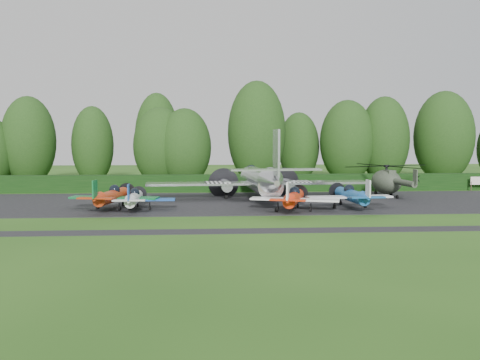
{
  "coord_description": "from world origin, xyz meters",
  "views": [
    {
      "loc": [
        -2.22,
        -42.56,
        6.62
      ],
      "look_at": [
        1.08,
        7.06,
        2.5
      ],
      "focal_mm": 40.0,
      "sensor_mm": 36.0,
      "label": 1
    }
  ],
  "objects": [
    {
      "name": "tree_2",
      "position": [
        -25.65,
        30.6,
        5.94
      ],
      "size": [
        7.06,
        7.06,
        11.91
      ],
      "color": "black",
      "rests_on": "ground"
    },
    {
      "name": "tree_1",
      "position": [
        31.91,
        31.77,
        6.49
      ],
      "size": [
        8.41,
        8.41,
        13.01
      ],
      "color": "black",
      "rests_on": "ground"
    },
    {
      "name": "tree_9",
      "position": [
        17.84,
        31.61,
        5.82
      ],
      "size": [
        7.65,
        7.65,
        11.66
      ],
      "color": "black",
      "rests_on": "ground"
    },
    {
      "name": "hedgerow",
      "position": [
        0.0,
        21.0,
        0.0
      ],
      "size": [
        90.0,
        1.6,
        2.0
      ],
      "primitive_type": "cube",
      "color": "black",
      "rests_on": "ground"
    },
    {
      "name": "apron",
      "position": [
        0.0,
        10.0,
        0.0
      ],
      "size": [
        70.0,
        18.0,
        0.01
      ],
      "primitive_type": "cube",
      "color": "black",
      "rests_on": "ground"
    },
    {
      "name": "light_plane_red",
      "position": [
        -10.44,
        5.2,
        1.28
      ],
      "size": [
        7.99,
        8.4,
        3.07
      ],
      "rotation": [
        0.0,
        0.0,
        0.18
      ],
      "color": "#A52E0F",
      "rests_on": "ground"
    },
    {
      "name": "light_plane_orange",
      "position": [
        5.49,
        3.07,
        1.24
      ],
      "size": [
        7.77,
        8.17,
        2.98
      ],
      "rotation": [
        0.0,
        0.0,
        0.3
      ],
      "color": "red",
      "rests_on": "ground"
    },
    {
      "name": "tree_0",
      "position": [
        11.46,
        34.4,
        5.0
      ],
      "size": [
        5.94,
        5.94,
        10.03
      ],
      "color": "black",
      "rests_on": "ground"
    },
    {
      "name": "tree_7",
      "position": [
        -8.11,
        29.58,
        5.21
      ],
      "size": [
        7.27,
        7.27,
        10.45
      ],
      "color": "black",
      "rests_on": "ground"
    },
    {
      "name": "tree_6",
      "position": [
        4.88,
        29.92,
        7.02
      ],
      "size": [
        7.89,
        7.89,
        14.07
      ],
      "color": "black",
      "rests_on": "ground"
    },
    {
      "name": "light_plane_white",
      "position": [
        -8.42,
        4.56,
        1.14
      ],
      "size": [
        7.13,
        7.5,
        2.74
      ],
      "rotation": [
        0.0,
        0.0,
        -0.01
      ],
      "color": "silver",
      "rests_on": "ground"
    },
    {
      "name": "light_plane_blue",
      "position": [
        11.01,
        4.56,
        1.26
      ],
      "size": [
        7.86,
        8.26,
        3.02
      ],
      "rotation": [
        0.0,
        0.0,
        -0.08
      ],
      "color": "#185293",
      "rests_on": "ground"
    },
    {
      "name": "tree_10",
      "position": [
        -17.59,
        32.26,
        5.34
      ],
      "size": [
        5.69,
        5.69,
        10.71
      ],
      "color": "black",
      "rests_on": "ground"
    },
    {
      "name": "tree_4",
      "position": [
        -4.81,
        28.49,
        5.12
      ],
      "size": [
        6.98,
        6.98,
        10.26
      ],
      "color": "black",
      "rests_on": "ground"
    },
    {
      "name": "ground",
      "position": [
        0.0,
        0.0,
        0.0
      ],
      "size": [
        160.0,
        160.0,
        0.0
      ],
      "primitive_type": "plane",
      "color": "#244D15",
      "rests_on": "ground"
    },
    {
      "name": "tree_11",
      "position": [
        23.23,
        31.85,
        6.09
      ],
      "size": [
        7.12,
        7.12,
        12.2
      ],
      "color": "black",
      "rests_on": "ground"
    },
    {
      "name": "taxiway_verge",
      "position": [
        0.0,
        -6.0,
        0.0
      ],
      "size": [
        70.0,
        2.0,
        0.0
      ],
      "primitive_type": "cube",
      "color": "black",
      "rests_on": "ground"
    },
    {
      "name": "tree_12",
      "position": [
        -8.84,
        32.87,
        6.29
      ],
      "size": [
        6.17,
        6.17,
        12.61
      ],
      "color": "black",
      "rests_on": "ground"
    },
    {
      "name": "helicopter",
      "position": [
        17.66,
        14.49,
        1.84
      ],
      "size": [
        10.66,
        12.48,
        3.43
      ],
      "rotation": [
        0.0,
        0.0,
        -0.08
      ],
      "color": "#313B2D",
      "rests_on": "ground"
    },
    {
      "name": "transport_plane",
      "position": [
        3.45,
        11.45,
        2.07
      ],
      "size": [
        23.22,
        17.8,
        7.44
      ],
      "rotation": [
        0.0,
        0.0,
        -0.06
      ],
      "color": "silver",
      "rests_on": "ground"
    }
  ]
}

